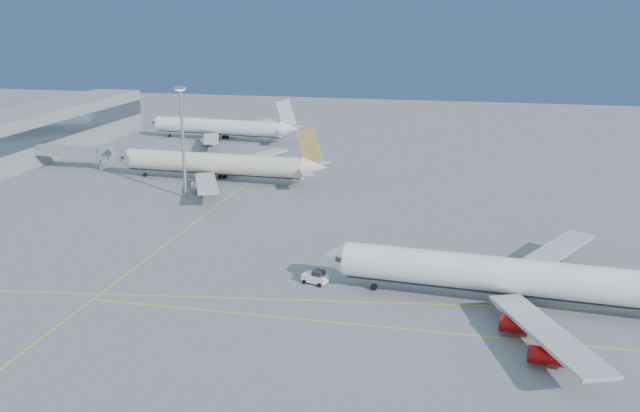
{
  "coord_description": "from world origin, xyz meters",
  "views": [
    {
      "loc": [
        18.97,
        -110.39,
        45.91
      ],
      "look_at": [
        -10.63,
        24.26,
        7.0
      ],
      "focal_mm": 40.0,
      "sensor_mm": 36.0,
      "label": 1
    }
  ],
  "objects_px": {
    "airliner_third": "(221,127)",
    "light_mast": "(182,133)",
    "pushback_tug": "(316,277)",
    "airliner_virgin": "(524,278)",
    "airliner_etihad": "(218,164)"
  },
  "relations": [
    {
      "from": "airliner_etihad",
      "to": "pushback_tug",
      "type": "relative_size",
      "value": 12.91
    },
    {
      "from": "airliner_third",
      "to": "light_mast",
      "type": "height_order",
      "value": "light_mast"
    },
    {
      "from": "airliner_virgin",
      "to": "airliner_third",
      "type": "distance_m",
      "value": 158.76
    },
    {
      "from": "pushback_tug",
      "to": "light_mast",
      "type": "bearing_deg",
      "value": 149.9
    },
    {
      "from": "airliner_third",
      "to": "light_mast",
      "type": "xyz_separation_m",
      "value": [
        17.74,
        -74.98,
        11.29
      ]
    },
    {
      "from": "airliner_etihad",
      "to": "airliner_third",
      "type": "bearing_deg",
      "value": 111.69
    },
    {
      "from": "airliner_virgin",
      "to": "light_mast",
      "type": "distance_m",
      "value": 94.26
    },
    {
      "from": "airliner_virgin",
      "to": "airliner_etihad",
      "type": "distance_m",
      "value": 102.21
    },
    {
      "from": "airliner_third",
      "to": "airliner_virgin",
      "type": "bearing_deg",
      "value": -47.49
    },
    {
      "from": "airliner_etihad",
      "to": "pushback_tug",
      "type": "distance_m",
      "value": 78.11
    },
    {
      "from": "airliner_etihad",
      "to": "light_mast",
      "type": "bearing_deg",
      "value": -95.14
    },
    {
      "from": "airliner_virgin",
      "to": "pushback_tug",
      "type": "relative_size",
      "value": 13.9
    },
    {
      "from": "airliner_virgin",
      "to": "pushback_tug",
      "type": "distance_m",
      "value": 34.28
    },
    {
      "from": "airliner_third",
      "to": "pushback_tug",
      "type": "relative_size",
      "value": 12.26
    },
    {
      "from": "pushback_tug",
      "to": "airliner_etihad",
      "type": "bearing_deg",
      "value": 140.22
    }
  ]
}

